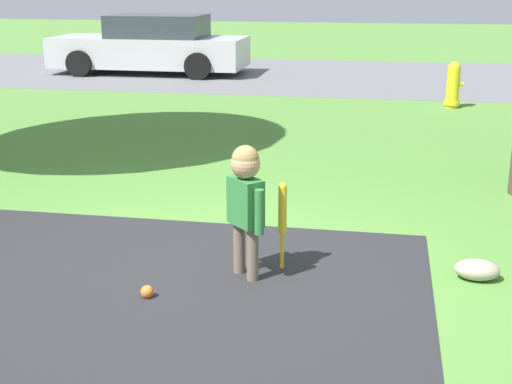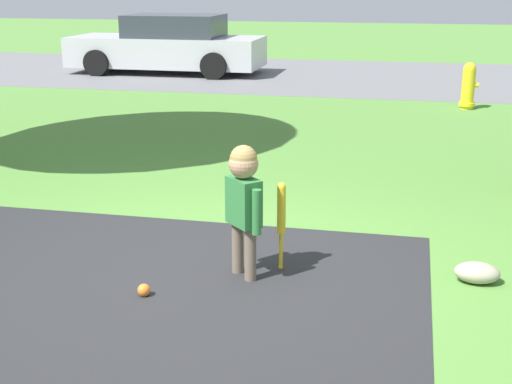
{
  "view_description": "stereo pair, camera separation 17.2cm",
  "coord_description": "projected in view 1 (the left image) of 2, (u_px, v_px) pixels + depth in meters",
  "views": [
    {
      "loc": [
        1.25,
        -4.75,
        2.08
      ],
      "look_at": [
        0.31,
        0.31,
        0.52
      ],
      "focal_mm": 50.0,
      "sensor_mm": 36.0,
      "label": 1
    },
    {
      "loc": [
        1.42,
        -4.72,
        2.08
      ],
      "look_at": [
        0.31,
        0.31,
        0.52
      ],
      "focal_mm": 50.0,
      "sensor_mm": 36.0,
      "label": 2
    }
  ],
  "objects": [
    {
      "name": "baseball_bat",
      "position": [
        282.0,
        213.0,
        5.16
      ],
      "size": [
        0.06,
        0.06,
        0.67
      ],
      "color": "yellow",
      "rests_on": "ground"
    },
    {
      "name": "child",
      "position": [
        246.0,
        193.0,
        4.97
      ],
      "size": [
        0.3,
        0.3,
        0.97
      ],
      "rotation": [
        0.0,
        0.0,
        -0.77
      ],
      "color": "#6B5B4C",
      "rests_on": "ground"
    },
    {
      "name": "parked_car",
      "position": [
        152.0,
        46.0,
        15.83
      ],
      "size": [
        4.27,
        1.83,
        1.28
      ],
      "rotation": [
        0.0,
        0.0,
        3.14
      ],
      "color": "#B7B7BC",
      "rests_on": "ground"
    },
    {
      "name": "edging_rock",
      "position": [
        477.0,
        270.0,
        5.08
      ],
      "size": [
        0.32,
        0.22,
        0.15
      ],
      "color": "#9E937F",
      "rests_on": "ground"
    },
    {
      "name": "ground_plane",
      "position": [
        208.0,
        269.0,
        5.29
      ],
      "size": [
        60.0,
        60.0,
        0.0
      ],
      "primitive_type": "plane",
      "color": "#518438"
    },
    {
      "name": "fire_hydrant",
      "position": [
        453.0,
        85.0,
        11.69
      ],
      "size": [
        0.29,
        0.26,
        0.76
      ],
      "color": "yellow",
      "rests_on": "ground"
    },
    {
      "name": "street_strip",
      "position": [
        331.0,
        76.0,
        15.61
      ],
      "size": [
        40.0,
        6.0,
        0.01
      ],
      "color": "slate",
      "rests_on": "ground"
    },
    {
      "name": "sports_ball",
      "position": [
        147.0,
        292.0,
        4.8
      ],
      "size": [
        0.09,
        0.09,
        0.09
      ],
      "color": "orange",
      "rests_on": "ground"
    }
  ]
}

